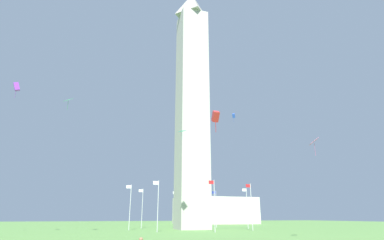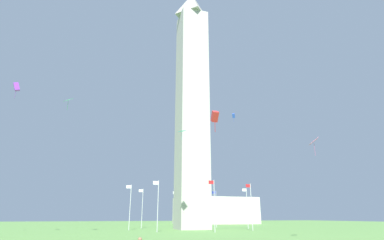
{
  "view_description": "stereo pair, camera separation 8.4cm",
  "coord_description": "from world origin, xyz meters",
  "px_view_note": "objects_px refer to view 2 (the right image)",
  "views": [
    {
      "loc": [
        21.09,
        66.96,
        2.74
      ],
      "look_at": [
        0.0,
        0.0,
        25.08
      ],
      "focal_mm": 28.38,
      "sensor_mm": 36.0,
      "label": 1
    },
    {
      "loc": [
        21.01,
        66.98,
        2.74
      ],
      "look_at": [
        0.0,
        0.0,
        25.08
      ],
      "focal_mm": 28.38,
      "sensor_mm": 36.0,
      "label": 2
    }
  ],
  "objects_px": {
    "flagpole_se": "(251,205)",
    "flagpole_s": "(247,206)",
    "kite_pink_diamond": "(314,142)",
    "kite_red_box": "(215,117)",
    "kite_green_diamond": "(68,100)",
    "flagpole_e": "(214,203)",
    "flagpole_nw": "(142,207)",
    "flagpole_ne": "(158,204)",
    "kite_purple_box": "(17,87)",
    "distant_building": "(215,211)",
    "flagpole_sw": "(216,207)",
    "kite_cyan_diamond": "(182,131)",
    "obelisk_monument": "(192,97)",
    "kite_blue_box": "(234,116)",
    "flagpole_n": "(130,205)",
    "flagpole_w": "(176,207)"
  },
  "relations": [
    {
      "from": "kite_green_diamond",
      "to": "flagpole_w",
      "type": "bearing_deg",
      "value": -133.81
    },
    {
      "from": "kite_green_diamond",
      "to": "distant_building",
      "type": "xyz_separation_m",
      "value": [
        -50.97,
        -61.37,
        -16.94
      ]
    },
    {
      "from": "kite_pink_diamond",
      "to": "distant_building",
      "type": "xyz_separation_m",
      "value": [
        -19.06,
        -82.78,
        -6.97
      ]
    },
    {
      "from": "obelisk_monument",
      "to": "kite_cyan_diamond",
      "type": "xyz_separation_m",
      "value": [
        6.78,
        15.48,
        -13.44
      ]
    },
    {
      "from": "flagpole_e",
      "to": "kite_cyan_diamond",
      "type": "bearing_deg",
      "value": 15.38
    },
    {
      "from": "kite_purple_box",
      "to": "kite_cyan_diamond",
      "type": "bearing_deg",
      "value": 176.58
    },
    {
      "from": "flagpole_s",
      "to": "flagpole_sw",
      "type": "height_order",
      "value": "same"
    },
    {
      "from": "flagpole_e",
      "to": "kite_blue_box",
      "type": "xyz_separation_m",
      "value": [
        -4.11,
        1.16,
        16.86
      ]
    },
    {
      "from": "kite_green_diamond",
      "to": "distant_building",
      "type": "height_order",
      "value": "kite_green_diamond"
    },
    {
      "from": "obelisk_monument",
      "to": "kite_green_diamond",
      "type": "xyz_separation_m",
      "value": [
        26.77,
        14.22,
        -9.19
      ]
    },
    {
      "from": "flagpole_s",
      "to": "kite_green_diamond",
      "type": "distance_m",
      "value": 45.95
    },
    {
      "from": "flagpole_n",
      "to": "flagpole_ne",
      "type": "xyz_separation_m",
      "value": [
        -3.99,
        9.64,
        0.0
      ]
    },
    {
      "from": "flagpole_se",
      "to": "flagpole_s",
      "type": "height_order",
      "value": "same"
    },
    {
      "from": "flagpole_ne",
      "to": "flagpole_e",
      "type": "xyz_separation_m",
      "value": [
        -9.64,
        3.99,
        0.0
      ]
    },
    {
      "from": "kite_purple_box",
      "to": "distant_building",
      "type": "bearing_deg",
      "value": -134.2
    },
    {
      "from": "kite_purple_box",
      "to": "distant_building",
      "type": "distance_m",
      "value": 87.01
    },
    {
      "from": "flagpole_sw",
      "to": "flagpole_e",
      "type": "bearing_deg",
      "value": 67.5
    },
    {
      "from": "flagpole_ne",
      "to": "flagpole_se",
      "type": "distance_m",
      "value": 19.28
    },
    {
      "from": "flagpole_n",
      "to": "flagpole_se",
      "type": "relative_size",
      "value": 1.0
    },
    {
      "from": "flagpole_e",
      "to": "flagpole_nw",
      "type": "bearing_deg",
      "value": -67.5
    },
    {
      "from": "kite_pink_diamond",
      "to": "kite_purple_box",
      "type": "distance_m",
      "value": 47.19
    },
    {
      "from": "flagpole_n",
      "to": "kite_purple_box",
      "type": "height_order",
      "value": "kite_purple_box"
    },
    {
      "from": "flagpole_n",
      "to": "kite_purple_box",
      "type": "distance_m",
      "value": 31.38
    },
    {
      "from": "flagpole_n",
      "to": "kite_red_box",
      "type": "xyz_separation_m",
      "value": [
        -1.0,
        46.32,
        5.08
      ]
    },
    {
      "from": "flagpole_s",
      "to": "flagpole_sw",
      "type": "distance_m",
      "value": 10.43
    },
    {
      "from": "flagpole_w",
      "to": "kite_red_box",
      "type": "relative_size",
      "value": 5.38
    },
    {
      "from": "kite_pink_diamond",
      "to": "kite_cyan_diamond",
      "type": "distance_m",
      "value": 24.09
    },
    {
      "from": "kite_green_diamond",
      "to": "kite_cyan_diamond",
      "type": "bearing_deg",
      "value": 176.38
    },
    {
      "from": "kite_blue_box",
      "to": "kite_cyan_diamond",
      "type": "bearing_deg",
      "value": 3.64
    },
    {
      "from": "flagpole_n",
      "to": "flagpole_ne",
      "type": "relative_size",
      "value": 1.0
    },
    {
      "from": "flagpole_ne",
      "to": "distant_building",
      "type": "relative_size",
      "value": 0.31
    },
    {
      "from": "flagpole_nw",
      "to": "flagpole_ne",
      "type": "bearing_deg",
      "value": 90.0
    },
    {
      "from": "kite_blue_box",
      "to": "kite_green_diamond",
      "type": "height_order",
      "value": "kite_blue_box"
    },
    {
      "from": "flagpole_e",
      "to": "flagpole_nw",
      "type": "height_order",
      "value": "same"
    },
    {
      "from": "kite_red_box",
      "to": "distant_building",
      "type": "relative_size",
      "value": 0.06
    },
    {
      "from": "flagpole_s",
      "to": "kite_green_diamond",
      "type": "relative_size",
      "value": 4.19
    },
    {
      "from": "flagpole_n",
      "to": "flagpole_nw",
      "type": "height_order",
      "value": "same"
    },
    {
      "from": "flagpole_e",
      "to": "flagpole_w",
      "type": "bearing_deg",
      "value": -90.0
    },
    {
      "from": "kite_pink_diamond",
      "to": "kite_red_box",
      "type": "distance_m",
      "value": 20.86
    },
    {
      "from": "flagpole_s",
      "to": "kite_red_box",
      "type": "bearing_deg",
      "value": 60.45
    },
    {
      "from": "distant_building",
      "to": "kite_cyan_diamond",
      "type": "bearing_deg",
      "value": 63.68
    },
    {
      "from": "flagpole_n",
      "to": "kite_cyan_diamond",
      "type": "height_order",
      "value": "kite_cyan_diamond"
    },
    {
      "from": "flagpole_n",
      "to": "flagpole_nw",
      "type": "bearing_deg",
      "value": -112.5
    },
    {
      "from": "flagpole_se",
      "to": "kite_blue_box",
      "type": "xyz_separation_m",
      "value": [
        5.53,
        5.15,
        16.86
      ]
    },
    {
      "from": "flagpole_ne",
      "to": "flagpole_s",
      "type": "distance_m",
      "value": 25.19
    },
    {
      "from": "kite_green_diamond",
      "to": "distant_building",
      "type": "relative_size",
      "value": 0.07
    },
    {
      "from": "flagpole_sw",
      "to": "distant_building",
      "type": "xyz_separation_m",
      "value": [
        -14.62,
        -37.52,
        -0.15
      ]
    },
    {
      "from": "flagpole_sw",
      "to": "kite_pink_diamond",
      "type": "bearing_deg",
      "value": 84.4
    },
    {
      "from": "flagpole_sw",
      "to": "kite_blue_box",
      "type": "xyz_separation_m",
      "value": [
        5.53,
        24.43,
        16.86
      ]
    },
    {
      "from": "flagpole_e",
      "to": "flagpole_s",
      "type": "relative_size",
      "value": 1.0
    }
  ]
}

